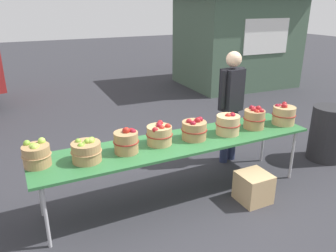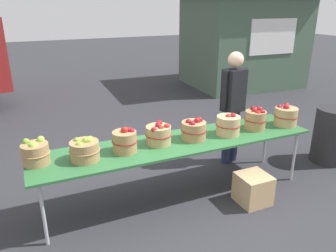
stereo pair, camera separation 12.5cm
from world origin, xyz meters
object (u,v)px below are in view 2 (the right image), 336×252
at_px(apple_basket_green_0, 35,153).
at_px(apple_basket_red_3, 228,125).
at_px(apple_basket_red_4, 256,119).
at_px(vendor_adult, 233,100).
at_px(apple_basket_red_1, 159,134).
at_px(apple_basket_red_0, 125,140).
at_px(apple_basket_green_1, 85,150).
at_px(apple_basket_red_5, 286,116).
at_px(market_table, 178,144).
at_px(produce_crate, 253,189).
at_px(trash_barrel, 332,135).
at_px(apple_basket_red_2, 194,130).

bearing_deg(apple_basket_green_0, apple_basket_red_3, -3.21).
xyz_separation_m(apple_basket_red_4, vendor_adult, (0.03, 0.58, 0.11)).
distance_m(apple_basket_red_1, apple_basket_red_3, 0.93).
xyz_separation_m(apple_basket_red_0, vendor_adult, (1.83, 0.56, 0.11)).
bearing_deg(apple_basket_red_0, apple_basket_green_1, -176.53).
relative_size(apple_basket_red_0, apple_basket_red_5, 0.93).
xyz_separation_m(market_table, apple_basket_green_0, (-1.61, 0.08, 0.16)).
height_order(apple_basket_green_1, apple_basket_red_4, apple_basket_red_4).
height_order(apple_basket_green_0, apple_basket_red_3, apple_basket_red_3).
bearing_deg(apple_basket_green_1, apple_basket_red_4, 0.32).
relative_size(apple_basket_green_0, apple_basket_red_5, 0.92).
bearing_deg(apple_basket_green_1, produce_crate, -14.32).
bearing_deg(apple_basket_red_5, apple_basket_red_1, 176.51).
relative_size(apple_basket_green_0, apple_basket_red_3, 0.93).
bearing_deg(trash_barrel, apple_basket_green_1, 179.52).
xyz_separation_m(apple_basket_red_1, apple_basket_red_5, (1.84, -0.11, 0.01)).
distance_m(market_table, apple_basket_red_2, 0.26).
distance_m(vendor_adult, trash_barrel, 1.66).
bearing_deg(market_table, trash_barrel, -1.57).
bearing_deg(apple_basket_red_1, apple_basket_red_3, -5.21).
bearing_deg(apple_basket_green_0, apple_basket_green_1, -14.02).
bearing_deg(apple_basket_green_1, apple_basket_green_0, 165.98).
distance_m(apple_basket_red_3, apple_basket_red_5, 0.92).
bearing_deg(apple_basket_green_1, apple_basket_red_1, 4.94).
bearing_deg(vendor_adult, trash_barrel, 145.42).
bearing_deg(produce_crate, apple_basket_red_4, 55.01).
distance_m(apple_basket_green_1, apple_basket_red_1, 0.89).
bearing_deg(market_table, vendor_adult, 25.38).
distance_m(market_table, apple_basket_red_3, 0.71).
xyz_separation_m(vendor_adult, produce_crate, (-0.38, -1.08, -0.81)).
height_order(apple_basket_red_3, trash_barrel, apple_basket_red_3).
bearing_deg(apple_basket_red_1, trash_barrel, -2.19).
bearing_deg(apple_basket_red_5, trash_barrel, 0.26).
bearing_deg(apple_basket_red_3, apple_basket_red_0, 178.51).
relative_size(apple_basket_red_2, apple_basket_red_5, 1.00).
bearing_deg(apple_basket_red_4, apple_basket_green_0, 177.73).
distance_m(apple_basket_red_3, produce_crate, 0.85).
relative_size(market_table, apple_basket_red_5, 10.80).
relative_size(apple_basket_green_1, apple_basket_red_3, 1.03).
distance_m(apple_basket_red_5, vendor_adult, 0.77).
bearing_deg(apple_basket_red_4, market_table, 178.62).
bearing_deg(market_table, apple_basket_red_4, -1.38).
relative_size(apple_basket_red_3, trash_barrel, 0.37).
height_order(apple_basket_red_1, apple_basket_red_5, apple_basket_red_5).
xyz_separation_m(apple_basket_red_1, apple_basket_red_4, (1.37, -0.06, 0.02)).
relative_size(apple_basket_red_1, trash_barrel, 0.37).
bearing_deg(trash_barrel, apple_basket_red_5, -179.74).
distance_m(market_table, apple_basket_green_1, 1.14).
bearing_deg(vendor_adult, apple_basket_red_2, 19.35).
bearing_deg(apple_basket_red_3, vendor_adult, 51.54).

